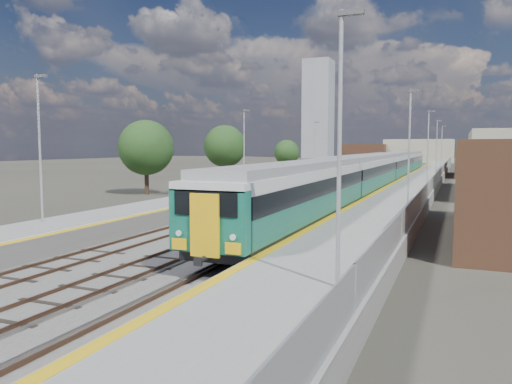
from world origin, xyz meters
The scene contains 11 objects.
ground centered at (0.00, 50.00, 0.00)m, with size 320.00×320.00×0.00m, color #47443A.
ballast_bed centered at (-2.25, 52.50, 0.03)m, with size 10.50×155.00×0.06m, color #565451.
tracks centered at (-1.65, 54.18, 0.11)m, with size 8.96×160.00×0.17m.
platform_right centered at (5.28, 52.49, 0.54)m, with size 4.70×155.00×8.52m.
platform_left centered at (-9.05, 52.49, 0.52)m, with size 4.30×155.00×8.52m.
buildings centered at (-18.12, 138.60, 10.70)m, with size 72.00×185.50×40.00m.
green_train centered at (1.50, 46.38, 2.37)m, with size 3.06×85.06×3.37m.
red_train centered at (-5.50, 73.17, 2.03)m, with size 2.72×55.27×3.44m.
tree_a centered at (-19.89, 31.33, 4.77)m, with size 5.59×5.59×7.58m.
tree_b centered at (-20.25, 50.45, 4.91)m, with size 5.76×5.76×7.80m.
tree_c centered at (-18.83, 72.66, 3.80)m, with size 4.46×4.46×6.04m.
Camera 1 is at (9.63, -11.41, 4.92)m, focal length 35.00 mm.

